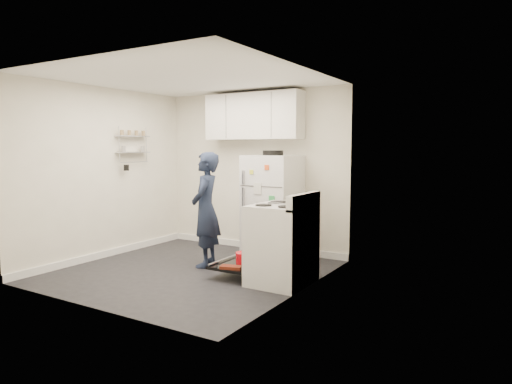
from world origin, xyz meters
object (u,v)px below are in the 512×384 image
Objects in this scene: open_oven_door at (242,262)px; person at (206,209)px; electric_range at (281,245)px; refrigerator at (273,206)px.

person reaches higher than open_oven_door.
electric_range is 1.31m from person.
electric_range is 0.64m from open_oven_door.
electric_range is at bearing -56.64° from refrigerator.
refrigerator is (-0.72, 1.10, 0.30)m from electric_range.
electric_range is 0.70× the size of person.
open_oven_door is at bearing 178.51° from electric_range.
open_oven_door is 0.45× the size of refrigerator.
person is (-0.54, -0.91, 0.02)m from refrigerator.
refrigerator reaches higher than open_oven_door.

